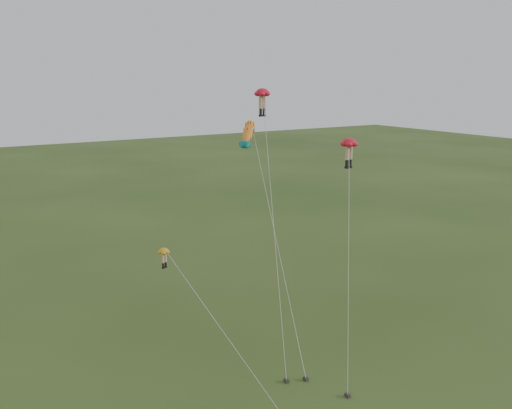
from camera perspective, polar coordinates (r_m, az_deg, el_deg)
ground at (r=40.59m, az=4.21°, el=-17.19°), size 300.00×300.00×0.00m
legs_kite_red_high at (r=45.34m, az=0.68°, el=10.40°), size 5.24×10.82×19.29m
legs_kite_red_mid at (r=42.51m, az=9.29°, el=5.49°), size 6.31×7.83×15.79m
legs_kite_yellow at (r=38.64m, az=-8.45°, el=-5.80°), size 4.20×9.64×8.96m
fish_kite at (r=45.73m, az=-0.74°, el=7.10°), size 3.55×12.46×16.93m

